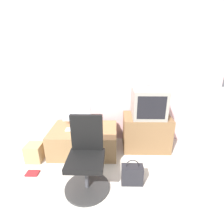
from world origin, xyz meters
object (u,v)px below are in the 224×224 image
crt_tv (149,103)px  keyboard (77,130)px  main_monitor (77,114)px  office_chair (87,161)px  book (32,173)px  cardboard_box_lower (35,152)px  handbag (132,174)px  mouse (93,129)px

crt_tv → keyboard: bearing=-171.3°
main_monitor → crt_tv: (1.22, -0.01, 0.21)m
main_monitor → crt_tv: crt_tv is taller
office_chair → book: office_chair is taller
keyboard → book: 0.90m
crt_tv → cardboard_box_lower: (-1.83, -0.42, -0.70)m
cardboard_box_lower → keyboard: bearing=20.4°
crt_tv → handbag: crt_tv is taller
book → crt_tv: bearing=23.4°
mouse → cardboard_box_lower: bearing=-163.8°
crt_tv → book: (-1.74, -0.75, -0.83)m
keyboard → mouse: mouse is taller
office_chair → book: size_ratio=5.41×
keyboard → crt_tv: (1.18, 0.18, 0.41)m
office_chair → cardboard_box_lower: size_ratio=3.37×
keyboard → office_chair: (0.27, -0.77, -0.05)m
crt_tv → book: size_ratio=3.07×
main_monitor → book: main_monitor is taller
keyboard → handbag: (0.86, -0.72, -0.29)m
crt_tv → cardboard_box_lower: 2.01m
crt_tv → office_chair: crt_tv is taller
office_chair → cardboard_box_lower: bearing=150.1°
main_monitor → handbag: main_monitor is taller
main_monitor → mouse: size_ratio=8.28×
book → mouse: bearing=36.0°
main_monitor → keyboard: bearing=-80.2°
mouse → handbag: size_ratio=0.16×
cardboard_box_lower → office_chair: bearing=-29.9°
handbag → office_chair: bearing=-174.8°
cardboard_box_lower → crt_tv: bearing=13.0°
crt_tv → cardboard_box_lower: size_ratio=1.91×
office_chair → keyboard: bearing=109.6°
mouse → handbag: 1.00m
handbag → keyboard: bearing=140.0°
mouse → cardboard_box_lower: (-0.91, -0.26, -0.30)m
crt_tv → cardboard_box_lower: bearing=-167.0°
keyboard → cardboard_box_lower: bearing=-159.6°
crt_tv → book: bearing=-156.6°
keyboard → mouse: size_ratio=6.16×
crt_tv → handbag: size_ratio=1.46×
cardboard_box_lower → book: 0.37m
keyboard → office_chair: bearing=-70.4°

